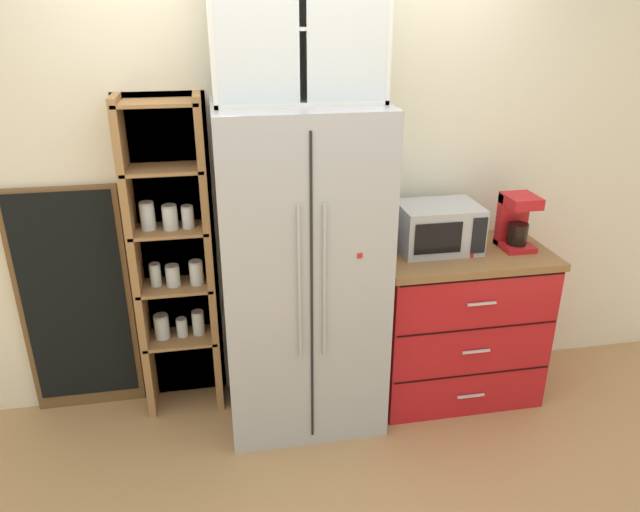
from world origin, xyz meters
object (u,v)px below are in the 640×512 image
Objects in this scene: chalkboard_menu at (76,303)px; coffee_maker at (516,221)px; mug_red at (470,248)px; microwave at (438,227)px; bottle_cobalt at (387,231)px; mug_navy at (465,243)px; refrigerator at (301,273)px.

coffee_maker is at bearing -5.78° from chalkboard_menu.
mug_red is (-0.30, -0.08, -0.11)m from coffee_maker.
bottle_cobalt is (-0.29, 0.02, -0.01)m from microwave.
mug_red is at bearing -18.49° from bottle_cobalt.
chalkboard_menu is (-2.01, 0.21, -0.38)m from microwave.
mug_red is 0.08× the size of chalkboard_menu.
chalkboard_menu is at bearing 173.06° from mug_navy.
chalkboard_menu is (-1.22, 0.29, -0.21)m from refrigerator.
chalkboard_menu is (-2.15, 0.33, -0.30)m from mug_red.
refrigerator is at bearing -13.40° from chalkboard_menu.
coffee_maker is at bearing 2.67° from mug_navy.
microwave is 3.90× the size of mug_red.
mug_navy is at bearing -177.33° from coffee_maker.
coffee_maker is 0.32m from mug_navy.
coffee_maker is 2.56× the size of mug_navy.
chalkboard_menu is at bearing 173.82° from bottle_cobalt.
refrigerator is at bearing -173.73° from microwave.
coffee_maker is 0.23× the size of chalkboard_menu.
coffee_maker is at bearing 15.41° from mug_red.
chalkboard_menu is at bearing 171.28° from mug_red.
mug_red is 0.40× the size of bottle_cobalt.
bottle_cobalt is at bearing 11.93° from refrigerator.
mug_navy is at bearing -21.36° from microwave.
microwave is at bearing 158.64° from mug_navy.
chalkboard_menu is (-1.72, 0.19, -0.38)m from bottle_cobalt.
mug_red is at bearing -40.92° from microwave.
refrigerator is 1.32× the size of chalkboard_menu.
refrigerator is at bearing -178.14° from mug_navy.
microwave is at bearing -5.85° from chalkboard_menu.
coffee_maker is 1.11× the size of bottle_cobalt.
bottle_cobalt reaches higher than mug_red.
mug_navy is 1.08× the size of mug_red.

